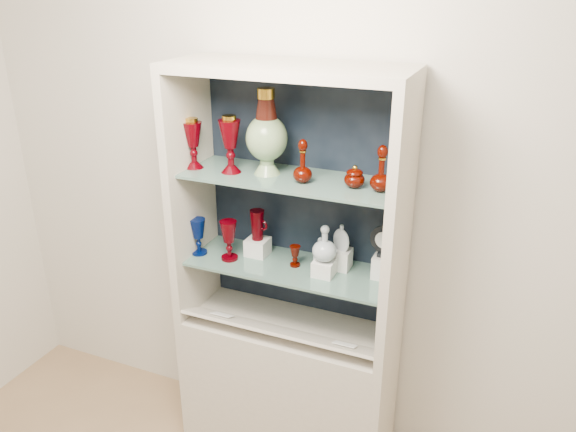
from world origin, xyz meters
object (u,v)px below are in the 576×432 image
at_px(flat_flask, 341,237).
at_px(cameo_medallion, 384,241).
at_px(cobalt_goblet, 198,236).
at_px(clear_round_decanter, 325,244).
at_px(ruby_goblet_tall, 229,240).
at_px(pedestal_lamp_right, 230,144).
at_px(enamel_urn, 267,132).
at_px(ruby_goblet_small, 295,256).
at_px(clear_square_bottle, 320,252).
at_px(pedestal_lamp_left, 193,143).
at_px(lidded_bowl, 355,176).
at_px(ruby_decanter_b, 382,167).
at_px(ruby_pitcher, 257,225).
at_px(ruby_decanter_a, 303,159).

bearing_deg(flat_flask, cameo_medallion, 17.71).
distance_m(cobalt_goblet, clear_round_decanter, 0.62).
xyz_separation_m(ruby_goblet_tall, clear_round_decanter, (0.45, 0.02, 0.05)).
distance_m(pedestal_lamp_right, enamel_urn, 0.17).
distance_m(ruby_goblet_small, clear_square_bottle, 0.11).
bearing_deg(pedestal_lamp_left, lidded_bowl, 2.14).
height_order(pedestal_lamp_left, ruby_decanter_b, pedestal_lamp_left).
distance_m(ruby_pitcher, clear_round_decanter, 0.36).
relative_size(lidded_bowl, cameo_medallion, 0.65).
distance_m(ruby_decanter_a, ruby_goblet_tall, 0.55).
height_order(pedestal_lamp_right, ruby_pitcher, pedestal_lamp_right).
height_order(ruby_decanter_a, ruby_decanter_b, ruby_decanter_a).
distance_m(pedestal_lamp_left, ruby_goblet_tall, 0.47).
distance_m(enamel_urn, cameo_medallion, 0.67).
height_order(lidded_bowl, cameo_medallion, lidded_bowl).
bearing_deg(ruby_decanter_a, clear_round_decanter, 8.71).
distance_m(ruby_goblet_tall, clear_square_bottle, 0.42).
distance_m(ruby_decanter_a, flat_flask, 0.41).
xyz_separation_m(enamel_urn, ruby_decanter_a, (0.18, -0.05, -0.08)).
relative_size(pedestal_lamp_right, ruby_decanter_a, 1.21).
bearing_deg(ruby_goblet_tall, ruby_decanter_a, 1.35).
bearing_deg(flat_flask, pedestal_lamp_right, -146.11).
relative_size(ruby_goblet_small, ruby_pitcher, 0.68).
distance_m(pedestal_lamp_right, clear_round_decanter, 0.59).
bearing_deg(pedestal_lamp_left, clear_square_bottle, 9.20).
height_order(pedestal_lamp_right, enamel_urn, enamel_urn).
bearing_deg(ruby_decanter_b, flat_flask, 153.80).
xyz_separation_m(ruby_decanter_b, clear_square_bottle, (-0.27, 0.07, -0.45)).
distance_m(lidded_bowl, clear_square_bottle, 0.43).
bearing_deg(cameo_medallion, cobalt_goblet, -165.23).
bearing_deg(clear_round_decanter, flat_flask, 63.93).
bearing_deg(cobalt_goblet, ruby_goblet_tall, 1.35).
bearing_deg(clear_square_bottle, ruby_goblet_tall, -166.48).
relative_size(ruby_decanter_a, lidded_bowl, 2.15).
bearing_deg(clear_round_decanter, ruby_goblet_small, 167.85).
bearing_deg(enamel_urn, ruby_goblet_small, -0.96).
xyz_separation_m(cobalt_goblet, ruby_goblet_tall, (0.16, 0.00, 0.01)).
distance_m(ruby_decanter_a, ruby_decanter_b, 0.32).
xyz_separation_m(ruby_pitcher, clear_round_decanter, (0.35, -0.07, -0.00)).
bearing_deg(pedestal_lamp_left, pedestal_lamp_right, 2.81).
bearing_deg(cameo_medallion, pedestal_lamp_left, -165.89).
bearing_deg(clear_square_bottle, cameo_medallion, 0.67).
bearing_deg(cobalt_goblet, cameo_medallion, 7.05).
xyz_separation_m(ruby_decanter_a, ruby_decanter_b, (0.32, 0.02, -0.00)).
bearing_deg(ruby_decanter_b, pedestal_lamp_right, -178.81).
bearing_deg(flat_flask, ruby_pitcher, -154.76).
height_order(ruby_decanter_b, cameo_medallion, ruby_decanter_b).
relative_size(flat_flask, cameo_medallion, 0.84).
bearing_deg(clear_square_bottle, pedestal_lamp_right, -167.92).
bearing_deg(clear_round_decanter, lidded_bowl, 4.90).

